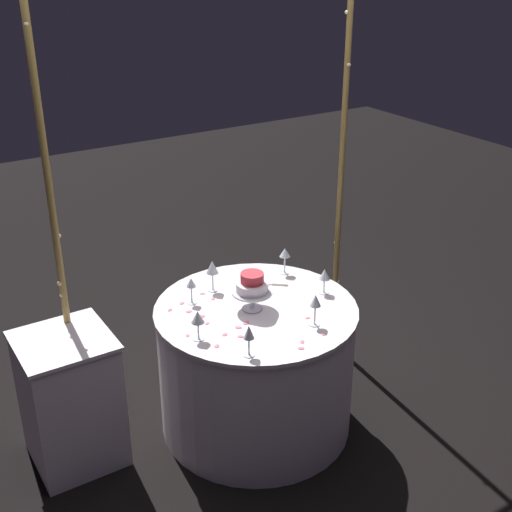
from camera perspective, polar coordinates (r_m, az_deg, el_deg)
ground_plane at (r=4.10m, az=0.00°, el=-13.73°), size 12.00×12.00×0.00m
decorative_arch at (r=3.71m, az=-3.60°, el=9.11°), size 1.86×0.06×2.46m
main_table at (r=3.87m, az=0.00°, el=-9.30°), size 1.11×1.11×0.77m
side_table at (r=3.77m, az=-15.29°, el=-11.57°), size 0.47×0.47×0.75m
tiered_cake at (r=3.59m, az=-0.34°, el=-2.54°), size 0.22×0.22×0.21m
wine_glass_0 at (r=3.68m, az=-5.47°, el=-2.40°), size 0.06×0.06×0.15m
wine_glass_1 at (r=3.79m, az=-3.69°, el=-1.04°), size 0.07×0.07×0.18m
wine_glass_2 at (r=3.21m, az=-0.61°, el=-6.56°), size 0.06×0.06×0.16m
wine_glass_3 at (r=3.79m, az=5.78°, el=-1.64°), size 0.06×0.06×0.15m
wine_glass_4 at (r=3.47m, az=5.01°, el=-3.89°), size 0.06×0.06×0.17m
wine_glass_5 at (r=3.35m, az=-4.92°, el=-5.23°), size 0.07×0.07×0.16m
wine_glass_6 at (r=3.99m, az=2.44°, el=0.17°), size 0.06×0.06×0.16m
cake_knife at (r=3.91m, az=0.82°, el=-2.30°), size 0.24×0.21×0.01m
rose_petal_0 at (r=3.35m, az=-3.32°, el=-7.56°), size 0.04×0.04×0.00m
rose_petal_1 at (r=3.42m, az=-1.32°, el=-6.77°), size 0.04×0.04×0.00m
rose_petal_2 at (r=3.38m, az=3.91°, el=-7.19°), size 0.04×0.04×0.00m
rose_petal_3 at (r=3.76m, az=-3.63°, el=-3.61°), size 0.03×0.04×0.00m
rose_petal_4 at (r=3.53m, az=-0.83°, el=-5.65°), size 0.04×0.04×0.00m
rose_petal_5 at (r=3.58m, az=-5.09°, el=-5.25°), size 0.03×0.03×0.00m
rose_petal_6 at (r=3.97m, az=0.17°, el=-1.89°), size 0.05×0.04×0.00m
rose_petal_7 at (r=3.53m, az=-4.10°, el=-5.66°), size 0.03×0.03×0.00m
rose_petal_8 at (r=3.65m, az=-5.67°, el=-4.67°), size 0.04×0.03×0.00m
rose_petal_9 at (r=3.60m, az=-4.56°, el=-5.09°), size 0.04×0.03×0.00m
rose_petal_10 at (r=3.44m, az=-5.78°, el=-6.66°), size 0.03×0.03×0.00m
rose_petal_11 at (r=3.68m, az=-7.24°, el=-4.50°), size 0.04×0.03×0.00m
rose_petal_12 at (r=4.05m, az=0.13°, el=-1.33°), size 0.05×0.05×0.00m
rose_petal_13 at (r=3.73m, az=-6.24°, el=-3.96°), size 0.04×0.03×0.00m
rose_petal_14 at (r=3.60m, az=-4.69°, el=-5.03°), size 0.03×0.03×0.00m
rose_petal_15 at (r=3.43m, az=-2.64°, el=-6.60°), size 0.04×0.03×0.00m
rose_petal_16 at (r=3.49m, az=-1.49°, el=-6.02°), size 0.05×0.05×0.00m
rose_petal_17 at (r=3.58m, az=4.36°, el=-5.21°), size 0.03×0.02×0.00m
rose_petal_18 at (r=3.33m, az=3.80°, el=-7.74°), size 0.04×0.04×0.00m
rose_petal_19 at (r=3.45m, az=5.65°, el=-6.56°), size 0.02×0.03×0.00m
rose_petal_20 at (r=3.82m, az=-4.51°, el=-3.17°), size 0.04×0.03×0.00m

